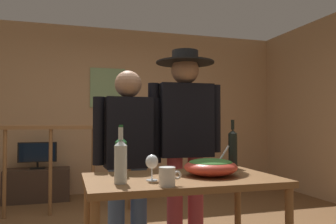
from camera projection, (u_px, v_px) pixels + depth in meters
name	position (u px, v px, depth m)	size (l,w,h in m)	color
back_wall	(104.00, 110.00, 5.54)	(6.15, 0.10, 2.69)	tan
framed_picture	(108.00, 88.00, 5.50)	(0.56, 0.03, 0.64)	#7A9A64
stair_railing	(48.00, 157.00, 4.13)	(3.17, 0.10, 1.15)	brown
tv_console	(37.00, 185.00, 4.88)	(0.90, 0.40, 0.46)	#38281E
flat_screen_tv	(38.00, 153.00, 4.87)	(0.53, 0.12, 0.39)	black
serving_table	(182.00, 191.00, 2.14)	(1.21, 0.71, 0.79)	brown
salad_bowl	(211.00, 166.00, 2.19)	(0.35, 0.35, 0.19)	#CC3D2D
wine_glass	(152.00, 163.00, 2.00)	(0.08, 0.08, 0.15)	silver
wine_bottle_dark	(233.00, 149.00, 2.46)	(0.06, 0.06, 0.37)	black
wine_bottle_green	(121.00, 155.00, 2.20)	(0.08, 0.08, 0.33)	#1E5628
wine_bottle_clear	(121.00, 160.00, 1.91)	(0.07, 0.07, 0.32)	silver
mug_white	(167.00, 177.00, 1.83)	(0.13, 0.09, 0.10)	white
person_standing_left	(128.00, 152.00, 2.66)	(0.55, 0.23, 1.54)	#3D5684
person_standing_right	(185.00, 132.00, 2.81)	(0.63, 0.49, 1.73)	#9E3842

